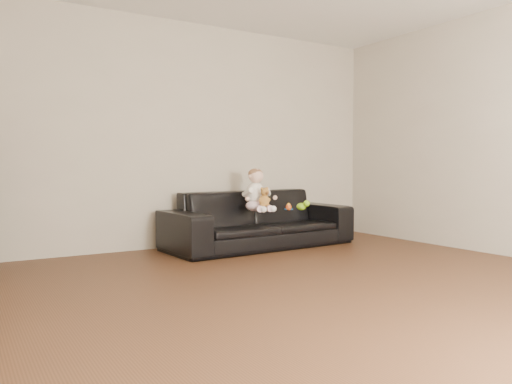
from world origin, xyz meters
TOP-DOWN VIEW (x-y plane):
  - floor at (0.00, 0.00)m, footprint 5.50×5.50m
  - wall_back at (0.00, 2.75)m, footprint 5.00×0.00m
  - sofa at (0.62, 2.25)m, footprint 2.27×1.00m
  - baby at (0.51, 2.13)m, footprint 0.37×0.44m
  - teddy_bear at (0.52, 1.98)m, footprint 0.15×0.15m
  - toy_green at (1.02, 1.99)m, footprint 0.14×0.16m
  - toy_rattle at (0.90, 2.07)m, footprint 0.08×0.08m
  - toy_blue_disc at (0.95, 2.14)m, footprint 0.13×0.13m

SIDE VIEW (x-z plane):
  - floor at x=0.00m, z-range 0.00..0.00m
  - sofa at x=0.62m, z-range 0.00..0.65m
  - toy_blue_disc at x=0.95m, z-range 0.43..0.44m
  - toy_rattle at x=0.90m, z-range 0.43..0.50m
  - toy_green at x=1.02m, z-range 0.43..0.51m
  - teddy_bear at x=0.52m, z-range 0.48..0.70m
  - baby at x=0.51m, z-range 0.40..0.88m
  - wall_back at x=0.00m, z-range -1.20..3.80m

